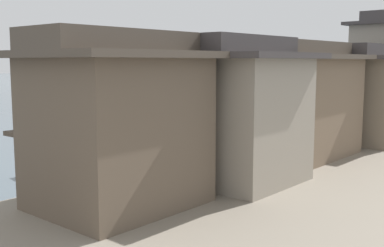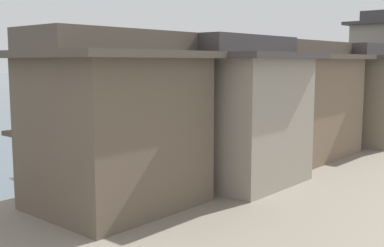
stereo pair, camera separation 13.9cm
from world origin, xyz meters
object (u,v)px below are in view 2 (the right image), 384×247
mooring_post_dock_mid (198,150)px  boat_upstream_distant (269,129)px  boat_moored_third (196,161)px  boat_moored_far (364,118)px  boat_moored_second (242,147)px  mooring_post_dock_far (270,134)px  boat_midriver_drifting (264,112)px  house_waterfront_narrow (361,93)px  boat_midriver_upstream (348,123)px  mooring_post_dock_near (77,174)px  house_waterfront_second (227,110)px  house_waterfront_tall (292,101)px  house_waterfront_nearest (115,121)px  boat_crossing_west (65,169)px

mooring_post_dock_mid → boat_upstream_distant: bearing=109.3°
boat_moored_third → boat_moored_far: (-0.59, 27.23, 0.04)m
boat_moored_second → mooring_post_dock_far: bearing=9.0°
boat_midriver_drifting → house_waterfront_narrow: bearing=-42.5°
boat_midriver_upstream → mooring_post_dock_near: bearing=-86.1°
house_waterfront_narrow → house_waterfront_second: bearing=-90.4°
boat_moored_far → house_waterfront_tall: bearing=-76.9°
boat_midriver_upstream → house_waterfront_tall: 22.14m
house_waterfront_nearest → house_waterfront_narrow: 20.22m
boat_upstream_distant → boat_midriver_drifting: bearing=124.5°
boat_midriver_upstream → house_waterfront_narrow: (6.20, -12.87, 3.75)m
boat_moored_second → mooring_post_dock_mid: size_ratio=4.70×
mooring_post_dock_near → house_waterfront_tall: bearing=72.9°
boat_moored_far → house_waterfront_tall: size_ratio=0.45×
house_waterfront_tall → mooring_post_dock_far: house_waterfront_tall is taller
mooring_post_dock_near → mooring_post_dock_mid: bearing=90.0°
house_waterfront_second → house_waterfront_nearest: bearing=-96.1°
boat_upstream_distant → mooring_post_dock_far: bearing=-57.9°
mooring_post_dock_near → boat_midriver_upstream: bearing=93.9°
house_waterfront_narrow → mooring_post_dock_mid: 12.82m
boat_moored_second → house_waterfront_nearest: 16.52m
house_waterfront_second → mooring_post_dock_mid: 5.38m
boat_moored_third → mooring_post_dock_mid: (1.90, -2.09, 1.17)m
boat_moored_second → boat_moored_far: 22.41m
boat_moored_third → boat_midriver_drifting: 28.89m
house_waterfront_narrow → mooring_post_dock_far: 6.65m
boat_moored_far → boat_midriver_upstream: boat_moored_far is taller
boat_crossing_west → mooring_post_dock_near: mooring_post_dock_near is taller
house_waterfront_narrow → boat_midriver_drifting: bearing=137.5°
boat_moored_third → house_waterfront_narrow: size_ratio=0.60×
house_waterfront_narrow → house_waterfront_tall: bearing=-93.4°
boat_upstream_distant → house_waterfront_nearest: size_ratio=0.56×
boat_midriver_upstream → boat_upstream_distant: (-3.49, -8.44, 0.01)m
house_waterfront_second → house_waterfront_tall: same height
boat_midriver_upstream → house_waterfront_second: (6.11, -27.40, 3.77)m
house_waterfront_nearest → mooring_post_dock_far: bearing=101.9°
boat_moored_second → mooring_post_dock_mid: 7.26m
house_waterfront_tall → mooring_post_dock_near: size_ratio=8.06×
boat_moored_second → boat_moored_far: (-0.52, 22.40, -0.13)m
boat_moored_second → mooring_post_dock_mid: (1.97, -6.92, 1.00)m
boat_moored_far → house_waterfront_second: bearing=-78.7°
boat_moored_far → mooring_post_dock_near: bearing=-86.1°
boat_moored_third → mooring_post_dock_near: (1.90, -9.74, 1.28)m
boat_moored_third → boat_upstream_distant: bearing=105.0°
mooring_post_dock_far → house_waterfront_nearest: bearing=-78.1°
boat_midriver_drifting → boat_upstream_distant: 14.57m
house_waterfront_second → mooring_post_dock_near: (-3.89, -5.02, -2.52)m
boat_crossing_west → house_waterfront_narrow: size_ratio=0.64×
boat_midriver_drifting → house_waterfront_second: size_ratio=0.51×
boat_moored_third → boat_crossing_west: (-4.04, -6.35, 0.01)m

